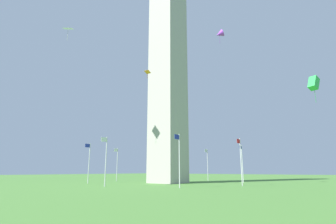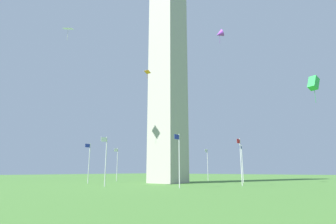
# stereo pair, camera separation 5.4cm
# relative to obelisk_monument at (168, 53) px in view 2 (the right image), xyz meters

# --- Properties ---
(ground_plane) EXTENTS (260.00, 260.00, 0.00)m
(ground_plane) POSITION_rel_obelisk_monument_xyz_m (0.00, 0.00, -25.89)
(ground_plane) COLOR #477A33
(obelisk_monument) EXTENTS (5.70, 5.70, 51.79)m
(obelisk_monument) POSITION_rel_obelisk_monument_xyz_m (0.00, 0.00, 0.00)
(obelisk_monument) COLOR #A8A399
(obelisk_monument) RESTS_ON ground
(flagpole_n) EXTENTS (1.12, 0.14, 7.19)m
(flagpole_n) POSITION_rel_obelisk_monument_xyz_m (14.56, 0.00, -21.92)
(flagpole_n) COLOR silver
(flagpole_n) RESTS_ON ground
(flagpole_ne) EXTENTS (1.12, 0.14, 7.19)m
(flagpole_ne) POSITION_rel_obelisk_monument_xyz_m (10.32, 10.25, -21.92)
(flagpole_ne) COLOR silver
(flagpole_ne) RESTS_ON ground
(flagpole_e) EXTENTS (1.12, 0.14, 7.19)m
(flagpole_e) POSITION_rel_obelisk_monument_xyz_m (0.07, 14.50, -21.92)
(flagpole_e) COLOR silver
(flagpole_e) RESTS_ON ground
(flagpole_se) EXTENTS (1.12, 0.14, 7.19)m
(flagpole_se) POSITION_rel_obelisk_monument_xyz_m (-10.19, 10.25, -21.92)
(flagpole_se) COLOR silver
(flagpole_se) RESTS_ON ground
(flagpole_s) EXTENTS (1.12, 0.14, 7.19)m
(flagpole_s) POSITION_rel_obelisk_monument_xyz_m (-14.43, 0.00, -21.92)
(flagpole_s) COLOR silver
(flagpole_s) RESTS_ON ground
(flagpole_sw) EXTENTS (1.12, 0.14, 7.19)m
(flagpole_sw) POSITION_rel_obelisk_monument_xyz_m (-10.19, -10.25, -21.92)
(flagpole_sw) COLOR silver
(flagpole_sw) RESTS_ON ground
(flagpole_w) EXTENTS (1.12, 0.14, 7.19)m
(flagpole_w) POSITION_rel_obelisk_monument_xyz_m (0.07, -14.50, -21.92)
(flagpole_w) COLOR silver
(flagpole_w) RESTS_ON ground
(flagpole_nw) EXTENTS (1.12, 0.14, 7.19)m
(flagpole_nw) POSITION_rel_obelisk_monument_xyz_m (10.32, -10.25, -21.92)
(flagpole_nw) COLOR silver
(flagpole_nw) RESTS_ON ground
(kite_white_diamond) EXTENTS (2.11, 2.12, 2.45)m
(kite_white_diamond) POSITION_rel_obelisk_monument_xyz_m (18.83, -6.07, -0.70)
(kite_white_diamond) COLOR white
(kite_purple_delta) EXTENTS (1.92, 2.01, 2.60)m
(kite_purple_delta) POSITION_rel_obelisk_monument_xyz_m (0.87, 12.30, -0.28)
(kite_purple_delta) COLOR purple
(kite_green_box) EXTENTS (1.50, 1.17, 3.04)m
(kite_green_box) POSITION_rel_obelisk_monument_xyz_m (7.82, 26.88, -14.26)
(kite_green_box) COLOR green
(kite_orange_diamond) EXTENTS (0.97, 1.01, 1.38)m
(kite_orange_diamond) POSITION_rel_obelisk_monument_xyz_m (9.09, 2.92, -7.57)
(kite_orange_diamond) COLOR orange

